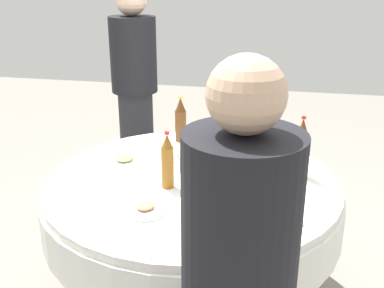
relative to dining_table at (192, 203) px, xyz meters
The scene contains 17 objects.
dining_table is the anchor object (origin of this frame).
bottle_brown_rear 0.64m from the dining_table, 161.08° to the right, with size 0.07×0.07×0.30m.
bottle_brown_near 0.64m from the dining_table, 106.08° to the left, with size 0.06×0.06×0.33m.
bottle_amber_east 0.48m from the dining_table, 166.54° to the left, with size 0.06×0.06×0.27m.
bottle_amber_left 0.32m from the dining_table, 39.68° to the right, with size 0.06×0.06×0.29m.
wine_glass_left 0.49m from the dining_table, 138.20° to the left, with size 0.06×0.06×0.14m.
wine_glass_front 0.28m from the dining_table, ahead, with size 0.07×0.07×0.16m.
wine_glass_mid 0.27m from the dining_table, behind, with size 0.08×0.08×0.16m.
wine_glass_outer 0.37m from the dining_table, 73.68° to the left, with size 0.07×0.07×0.13m.
plate_far 0.33m from the dining_table, 157.21° to the right, with size 0.20×0.20×0.04m.
plate_south 0.43m from the dining_table, 19.44° to the right, with size 0.20×0.20×0.04m.
plate_west 0.46m from the dining_table, 107.46° to the right, with size 0.25×0.25×0.04m.
fork_near 0.43m from the dining_table, 114.29° to the left, with size 0.18×0.02×0.01m, color silver.
knife_east 0.41m from the dining_table, 56.01° to the right, with size 0.18×0.02×0.01m, color silver.
spoon_left 0.65m from the dining_table, 25.09° to the left, with size 0.18×0.02×0.01m, color silver.
folded_napkin 0.60m from the dining_table, 56.31° to the left, with size 0.13×0.13×0.02m, color white.
person_rear 1.28m from the dining_table, 148.12° to the right, with size 0.34×0.34×1.68m.
Camera 1 is at (2.14, 0.45, 1.76)m, focal length 42.98 mm.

